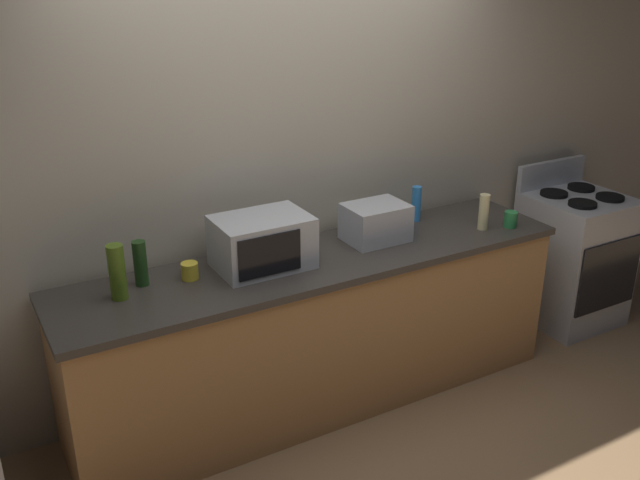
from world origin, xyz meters
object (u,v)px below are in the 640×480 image
object	(u,v)px
mug_yellow	(190,271)
mug_blue	(306,236)
bottle_spray_cleaner	(416,204)
bottle_olive_oil	(117,272)
bottle_wine	(140,263)
mug_green	(510,219)
microwave	(262,242)
toaster_oven	(376,222)
bottle_hand_soap	(484,212)
stove_range	(573,258)

from	to	relation	value
mug_yellow	mug_blue	bearing A→B (deg)	9.10
bottle_spray_cleaner	mug_blue	bearing A→B (deg)	179.26
bottle_olive_oil	mug_blue	world-z (taller)	bottle_olive_oil
bottle_wine	mug_blue	world-z (taller)	bottle_wine
bottle_olive_oil	bottle_spray_cleaner	xyz separation A→B (m)	(1.83, 0.15, -0.03)
mug_green	bottle_wine	bearing A→B (deg)	171.70
microwave	bottle_spray_cleaner	bearing A→B (deg)	7.77
toaster_oven	bottle_wine	world-z (taller)	bottle_wine
bottle_wine	mug_blue	size ratio (longest dim) A/B	2.47
bottle_hand_soap	mug_yellow	world-z (taller)	bottle_hand_soap
toaster_oven	bottle_spray_cleaner	xyz separation A→B (m)	(0.39, 0.14, 0.00)
bottle_olive_oil	mug_green	world-z (taller)	bottle_olive_oil
bottle_olive_oil	bottle_hand_soap	bearing A→B (deg)	-4.46
microwave	mug_yellow	distance (m)	0.39
toaster_oven	bottle_spray_cleaner	world-z (taller)	bottle_spray_cleaner
bottle_hand_soap	mug_green	size ratio (longest dim) A/B	2.26
mug_yellow	mug_green	distance (m)	1.91
bottle_hand_soap	toaster_oven	bearing A→B (deg)	164.99
mug_yellow	mug_green	bearing A→B (deg)	-7.76
toaster_oven	mug_yellow	xyz separation A→B (m)	(-1.09, 0.03, -0.06)
bottle_spray_cleaner	mug_green	bearing A→B (deg)	-40.86
bottle_olive_oil	bottle_spray_cleaner	world-z (taller)	bottle_olive_oil
stove_range	mug_green	size ratio (longest dim) A/B	11.48
bottle_wine	stove_range	bearing A→B (deg)	-2.80
bottle_hand_soap	bottle_spray_cleaner	bearing A→B (deg)	129.61
toaster_oven	bottle_hand_soap	world-z (taller)	bottle_hand_soap
bottle_olive_oil	bottle_wine	bearing A→B (deg)	34.24
microwave	bottle_olive_oil	size ratio (longest dim) A/B	1.78
mug_yellow	bottle_wine	bearing A→B (deg)	167.25
stove_range	microwave	size ratio (longest dim) A/B	2.25
mug_blue	bottle_wine	bearing A→B (deg)	-176.12
mug_yellow	mug_green	world-z (taller)	mug_green
microwave	stove_range	bearing A→B (deg)	-1.19
microwave	bottle_wine	xyz separation A→B (m)	(-0.61, 0.09, -0.02)
bottle_wine	bottle_hand_soap	size ratio (longest dim) A/B	1.08
bottle_hand_soap	bottle_olive_oil	bearing A→B (deg)	175.54
bottle_hand_soap	bottle_spray_cleaner	distance (m)	0.40
bottle_hand_soap	mug_blue	distance (m)	1.06
microwave	bottle_spray_cleaner	world-z (taller)	microwave
stove_range	toaster_oven	size ratio (longest dim) A/B	3.18
stove_range	bottle_olive_oil	size ratio (longest dim) A/B	4.00
stove_range	mug_yellow	size ratio (longest dim) A/B	12.64
toaster_oven	bottle_olive_oil	distance (m)	1.45
stove_range	microwave	xyz separation A→B (m)	(-2.31, 0.05, 0.57)
bottle_olive_oil	mug_blue	bearing A→B (deg)	8.18
stove_range	mug_blue	world-z (taller)	stove_range
toaster_oven	bottle_olive_oil	world-z (taller)	bottle_olive_oil
toaster_oven	bottle_spray_cleaner	distance (m)	0.41
bottle_olive_oil	bottle_spray_cleaner	size ratio (longest dim) A/B	1.26
toaster_oven	bottle_wine	bearing A→B (deg)	176.41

